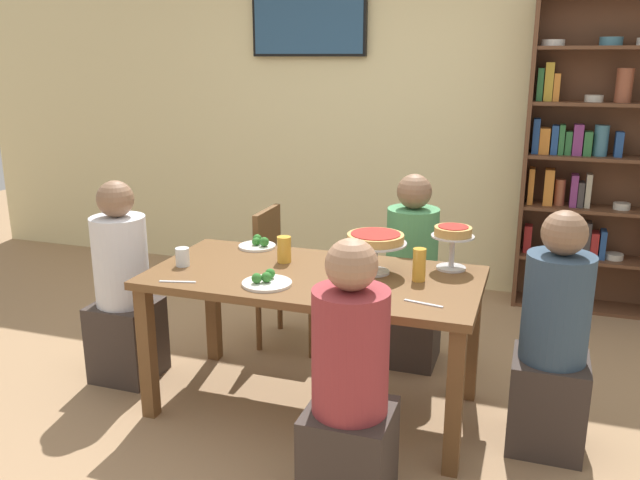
{
  "coord_description": "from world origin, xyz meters",
  "views": [
    {
      "loc": [
        1.03,
        -2.94,
        1.79
      ],
      "look_at": [
        0.0,
        0.1,
        0.89
      ],
      "focal_mm": 36.85,
      "sensor_mm": 36.0,
      "label": 1
    }
  ],
  "objects_px": {
    "bookshelf": "(603,156)",
    "cutlery_fork_near": "(178,282)",
    "diner_head_east": "(552,350)",
    "water_glass_clear_near": "(183,257)",
    "television": "(309,19)",
    "beer_glass_amber_short": "(419,265)",
    "personal_pizza_stand": "(453,237)",
    "deep_dish_pizza_stand": "(375,241)",
    "cutlery_knife_near": "(423,303)",
    "salad_plate_near_diner": "(258,244)",
    "diner_near_right": "(350,400)",
    "salad_plate_spare": "(346,297)",
    "dining_table": "(314,292)",
    "diner_far_right": "(411,284)",
    "salad_plate_far_diner": "(266,281)",
    "diner_head_west": "(124,296)",
    "beer_glass_amber_tall": "(284,249)",
    "chair_far_left": "(284,270)"
  },
  "relations": [
    {
      "from": "cutlery_knife_near",
      "to": "salad_plate_near_diner",
      "type": "bearing_deg",
      "value": 162.62
    },
    {
      "from": "deep_dish_pizza_stand",
      "to": "salad_plate_far_diner",
      "type": "xyz_separation_m",
      "value": [
        -0.45,
        -0.34,
        -0.15
      ]
    },
    {
      "from": "diner_head_east",
      "to": "water_glass_clear_near",
      "type": "bearing_deg",
      "value": 3.23
    },
    {
      "from": "beer_glass_amber_tall",
      "to": "cutlery_fork_near",
      "type": "xyz_separation_m",
      "value": [
        -0.37,
        -0.47,
        -0.07
      ]
    },
    {
      "from": "bookshelf",
      "to": "personal_pizza_stand",
      "type": "distance_m",
      "value": 1.9
    },
    {
      "from": "beer_glass_amber_short",
      "to": "diner_head_west",
      "type": "bearing_deg",
      "value": -177.02
    },
    {
      "from": "diner_head_east",
      "to": "diner_near_right",
      "type": "bearing_deg",
      "value": 44.09
    },
    {
      "from": "diner_near_right",
      "to": "salad_plate_spare",
      "type": "distance_m",
      "value": 0.51
    },
    {
      "from": "personal_pizza_stand",
      "to": "beer_glass_amber_short",
      "type": "bearing_deg",
      "value": -118.08
    },
    {
      "from": "deep_dish_pizza_stand",
      "to": "cutlery_fork_near",
      "type": "xyz_separation_m",
      "value": [
        -0.87,
        -0.44,
        -0.16
      ]
    },
    {
      "from": "television",
      "to": "diner_head_east",
      "type": "height_order",
      "value": "television"
    },
    {
      "from": "diner_head_west",
      "to": "salad_plate_near_diner",
      "type": "relative_size",
      "value": 5.44
    },
    {
      "from": "diner_head_west",
      "to": "deep_dish_pizza_stand",
      "type": "relative_size",
      "value": 3.68
    },
    {
      "from": "diner_far_right",
      "to": "beer_glass_amber_short",
      "type": "height_order",
      "value": "diner_far_right"
    },
    {
      "from": "salad_plate_near_diner",
      "to": "chair_far_left",
      "type": "bearing_deg",
      "value": 89.4
    },
    {
      "from": "diner_near_right",
      "to": "personal_pizza_stand",
      "type": "relative_size",
      "value": 5.08
    },
    {
      "from": "diner_head_east",
      "to": "deep_dish_pizza_stand",
      "type": "distance_m",
      "value": 0.97
    },
    {
      "from": "diner_head_west",
      "to": "cutlery_fork_near",
      "type": "xyz_separation_m",
      "value": [
        0.54,
        -0.31,
        0.25
      ]
    },
    {
      "from": "bookshelf",
      "to": "personal_pizza_stand",
      "type": "xyz_separation_m",
      "value": [
        -0.8,
        -1.71,
        -0.21
      ]
    },
    {
      "from": "diner_far_right",
      "to": "bookshelf",
      "type": "bearing_deg",
      "value": 140.6
    },
    {
      "from": "television",
      "to": "deep_dish_pizza_stand",
      "type": "height_order",
      "value": "television"
    },
    {
      "from": "personal_pizza_stand",
      "to": "salad_plate_spare",
      "type": "xyz_separation_m",
      "value": [
        -0.38,
        -0.61,
        -0.15
      ]
    },
    {
      "from": "bookshelf",
      "to": "cutlery_fork_near",
      "type": "relative_size",
      "value": 12.29
    },
    {
      "from": "bookshelf",
      "to": "chair_far_left",
      "type": "relative_size",
      "value": 2.54
    },
    {
      "from": "diner_head_west",
      "to": "salad_plate_far_diner",
      "type": "relative_size",
      "value": 4.8
    },
    {
      "from": "salad_plate_far_diner",
      "to": "water_glass_clear_near",
      "type": "xyz_separation_m",
      "value": [
        -0.53,
        0.13,
        0.03
      ]
    },
    {
      "from": "television",
      "to": "beer_glass_amber_short",
      "type": "distance_m",
      "value": 2.72
    },
    {
      "from": "salad_plate_spare",
      "to": "cutlery_fork_near",
      "type": "bearing_deg",
      "value": -178.59
    },
    {
      "from": "diner_head_east",
      "to": "cutlery_knife_near",
      "type": "relative_size",
      "value": 6.39
    },
    {
      "from": "dining_table",
      "to": "cutlery_fork_near",
      "type": "bearing_deg",
      "value": -150.58
    },
    {
      "from": "diner_near_right",
      "to": "diner_far_right",
      "type": "height_order",
      "value": "same"
    },
    {
      "from": "dining_table",
      "to": "cutlery_knife_near",
      "type": "distance_m",
      "value": 0.65
    },
    {
      "from": "bookshelf",
      "to": "salad_plate_near_diner",
      "type": "distance_m",
      "value": 2.55
    },
    {
      "from": "salad_plate_spare",
      "to": "chair_far_left",
      "type": "bearing_deg",
      "value": 124.59
    },
    {
      "from": "diner_near_right",
      "to": "cutlery_fork_near",
      "type": "xyz_separation_m",
      "value": [
        -0.98,
        0.39,
        0.25
      ]
    },
    {
      "from": "bookshelf",
      "to": "salad_plate_far_diner",
      "type": "height_order",
      "value": "bookshelf"
    },
    {
      "from": "cutlery_fork_near",
      "to": "diner_head_east",
      "type": "bearing_deg",
      "value": -3.16
    },
    {
      "from": "cutlery_fork_near",
      "to": "dining_table",
      "type": "bearing_deg",
      "value": 15.2
    },
    {
      "from": "bookshelf",
      "to": "deep_dish_pizza_stand",
      "type": "distance_m",
      "value": 2.23
    },
    {
      "from": "dining_table",
      "to": "salad_plate_spare",
      "type": "distance_m",
      "value": 0.42
    },
    {
      "from": "diner_near_right",
      "to": "chair_far_left",
      "type": "relative_size",
      "value": 1.32
    },
    {
      "from": "diner_head_east",
      "to": "beer_glass_amber_tall",
      "type": "relative_size",
      "value": 8.29
    },
    {
      "from": "salad_plate_far_diner",
      "to": "diner_far_right",
      "type": "bearing_deg",
      "value": 60.28
    },
    {
      "from": "deep_dish_pizza_stand",
      "to": "cutlery_knife_near",
      "type": "bearing_deg",
      "value": -48.51
    },
    {
      "from": "chair_far_left",
      "to": "salad_plate_near_diner",
      "type": "bearing_deg",
      "value": -0.6
    },
    {
      "from": "television",
      "to": "cutlery_fork_near",
      "type": "xyz_separation_m",
      "value": [
        0.19,
        -2.44,
        -1.32
      ]
    },
    {
      "from": "television",
      "to": "diner_far_right",
      "type": "distance_m",
      "value": 2.4
    },
    {
      "from": "deep_dish_pizza_stand",
      "to": "salad_plate_far_diner",
      "type": "bearing_deg",
      "value": -143.17
    },
    {
      "from": "dining_table",
      "to": "salad_plate_near_diner",
      "type": "distance_m",
      "value": 0.58
    },
    {
      "from": "dining_table",
      "to": "deep_dish_pizza_stand",
      "type": "distance_m",
      "value": 0.4
    }
  ]
}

